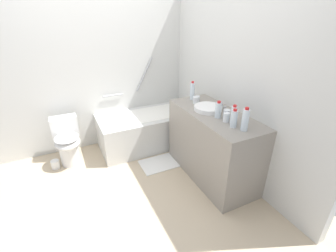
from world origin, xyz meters
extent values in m
plane|color=#C1AD8E|center=(0.00, 0.00, 0.00)|extent=(3.69, 3.69, 0.00)
cube|color=silver|center=(0.00, 1.36, 1.16)|extent=(3.09, 0.10, 2.31)
cube|color=silver|center=(1.39, 0.00, 1.16)|extent=(0.10, 3.02, 2.31)
cube|color=silver|center=(0.57, 0.94, 0.26)|extent=(1.45, 0.75, 0.52)
cube|color=white|center=(0.57, 0.94, 0.48)|extent=(1.19, 0.54, 0.09)
cylinder|color=#B2B2B7|center=(1.13, 0.94, 0.56)|extent=(0.09, 0.03, 0.03)
cylinder|color=#B2B2B7|center=(0.70, 1.28, 1.07)|extent=(0.30, 0.03, 0.53)
cylinder|color=#B2B2B7|center=(0.17, 1.28, 0.80)|extent=(0.32, 0.03, 0.03)
cylinder|color=white|center=(-0.61, 0.91, 0.18)|extent=(0.27, 0.27, 0.36)
ellipsoid|color=white|center=(-0.61, 0.86, 0.36)|extent=(0.34, 0.39, 0.13)
ellipsoid|color=white|center=(-0.61, 0.86, 0.44)|extent=(0.32, 0.37, 0.02)
cube|color=white|center=(-0.60, 1.10, 0.51)|extent=(0.36, 0.18, 0.29)
cylinder|color=#ACACB1|center=(-0.60, 1.10, 0.66)|extent=(0.03, 0.03, 0.01)
cube|color=gray|center=(1.06, -0.16, 0.44)|extent=(0.58, 1.32, 0.89)
cylinder|color=white|center=(1.03, -0.05, 0.91)|extent=(0.34, 0.34, 0.05)
cylinder|color=#B9B9BF|center=(1.24, -0.05, 0.93)|extent=(0.02, 0.02, 0.07)
cylinder|color=#B9B9BF|center=(1.19, -0.05, 0.96)|extent=(0.10, 0.02, 0.02)
cylinder|color=#B9B9BF|center=(1.24, -0.11, 0.91)|extent=(0.03, 0.03, 0.04)
cylinder|color=#B9B9BF|center=(1.24, 0.01, 0.91)|extent=(0.03, 0.03, 0.04)
cylinder|color=silver|center=(1.00, -0.55, 0.98)|extent=(0.07, 0.07, 0.18)
cylinder|color=red|center=(1.00, -0.55, 1.08)|extent=(0.04, 0.04, 0.02)
cylinder|color=silver|center=(1.05, 0.37, 1.00)|extent=(0.06, 0.06, 0.23)
cylinder|color=red|center=(1.05, 0.37, 1.13)|extent=(0.03, 0.03, 0.02)
cylinder|color=silver|center=(1.05, -0.66, 1.00)|extent=(0.07, 0.07, 0.23)
cylinder|color=red|center=(1.05, -0.66, 1.13)|extent=(0.04, 0.04, 0.02)
cylinder|color=silver|center=(1.05, -0.48, 0.98)|extent=(0.07, 0.07, 0.19)
cylinder|color=red|center=(1.05, -0.48, 1.09)|extent=(0.04, 0.04, 0.02)
cylinder|color=silver|center=(1.00, -0.28, 0.98)|extent=(0.07, 0.07, 0.18)
cylinder|color=red|center=(1.00, -0.28, 1.08)|extent=(0.04, 0.04, 0.02)
cylinder|color=white|center=(1.07, -0.34, 0.94)|extent=(0.08, 0.08, 0.10)
cylinder|color=white|center=(1.07, 0.27, 0.93)|extent=(0.06, 0.06, 0.08)
cylinder|color=white|center=(1.01, 0.22, 0.93)|extent=(0.07, 0.07, 0.09)
cylinder|color=white|center=(1.02, -0.41, 0.94)|extent=(0.07, 0.07, 0.10)
cube|color=white|center=(0.61, 0.33, 0.01)|extent=(0.68, 0.38, 0.01)
cylinder|color=white|center=(-0.82, 0.87, 0.06)|extent=(0.11, 0.11, 0.12)
camera|label=1|loc=(-0.58, -2.26, 1.99)|focal=25.26mm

